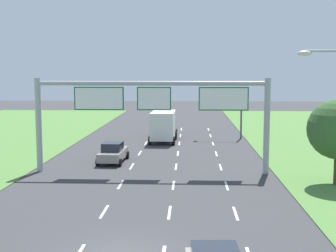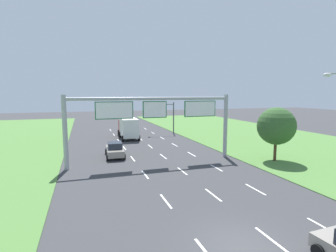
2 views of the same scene
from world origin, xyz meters
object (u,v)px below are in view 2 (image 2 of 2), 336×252
Objects in this scene: car_lead_silver at (115,150)px; box_truck at (128,127)px; sign_gantry at (155,115)px; traffic_light_mast at (163,112)px; roadside_tree_mid at (276,126)px.

car_lead_silver is 0.60× the size of box_truck.
box_truck reaches higher than car_lead_silver.
traffic_light_mast is (6.43, 18.01, -1.09)m from sign_gantry.
sign_gantry is at bearing -109.63° from traffic_light_mast.
sign_gantry is at bearing -88.31° from box_truck.
box_truck is 0.43× the size of sign_gantry.
car_lead_silver is 0.26× the size of sign_gantry.
car_lead_silver is 17.76m from traffic_light_mast.
roadside_tree_mid reaches higher than traffic_light_mast.
box_truck is 1.33× the size of traffic_light_mast.
car_lead_silver is at bearing 134.60° from sign_gantry.
roadside_tree_mid is (12.23, -3.42, -1.23)m from sign_gantry.
box_truck is 16.12m from sign_gantry.
traffic_light_mast reaches higher than box_truck.
roadside_tree_mid is at bearing -15.65° from sign_gantry.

